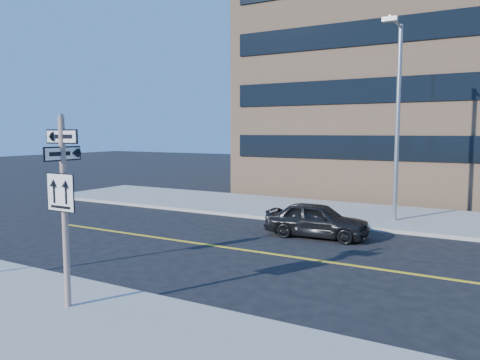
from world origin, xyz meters
The scene contains 5 objects.
ground centered at (0.00, 0.00, 0.00)m, with size 120.00×120.00×0.00m, color black.
sign_pole centered at (0.00, -2.51, 2.44)m, with size 0.92×0.92×4.06m.
parked_car_a centered at (2.06, 6.95, 0.64)m, with size 3.77×1.52×1.28m, color black.
streetlight_a centered at (4.00, 10.76, 4.76)m, with size 0.55×2.25×8.00m.
building_brick centered at (2.00, 25.00, 9.00)m, with size 18.00×18.00×18.00m, color tan.
Camera 1 is at (7.94, -9.05, 3.85)m, focal length 35.00 mm.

